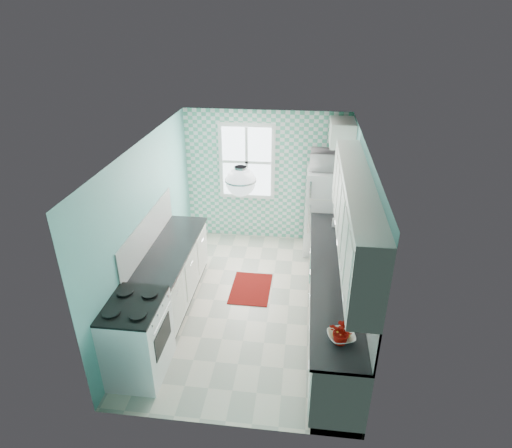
# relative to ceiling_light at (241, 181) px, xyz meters

# --- Properties ---
(floor) EXTENTS (3.00, 4.40, 0.02)m
(floor) POSITION_rel_ceiling_light_xyz_m (0.00, 0.80, -2.33)
(floor) COLOR beige
(floor) RESTS_ON ground
(ceiling) EXTENTS (3.00, 4.40, 0.02)m
(ceiling) POSITION_rel_ceiling_light_xyz_m (0.00, 0.80, 0.19)
(ceiling) COLOR white
(ceiling) RESTS_ON wall_back
(wall_back) EXTENTS (3.00, 0.02, 2.50)m
(wall_back) POSITION_rel_ceiling_light_xyz_m (0.00, 3.01, -1.07)
(wall_back) COLOR #64B3AE
(wall_back) RESTS_ON floor
(wall_front) EXTENTS (3.00, 0.02, 2.50)m
(wall_front) POSITION_rel_ceiling_light_xyz_m (0.00, -1.41, -1.07)
(wall_front) COLOR #64B3AE
(wall_front) RESTS_ON floor
(wall_left) EXTENTS (0.02, 4.40, 2.50)m
(wall_left) POSITION_rel_ceiling_light_xyz_m (-1.51, 0.80, -1.07)
(wall_left) COLOR #64B3AE
(wall_left) RESTS_ON floor
(wall_right) EXTENTS (0.02, 4.40, 2.50)m
(wall_right) POSITION_rel_ceiling_light_xyz_m (1.51, 0.80, -1.07)
(wall_right) COLOR #64B3AE
(wall_right) RESTS_ON floor
(accent_wall) EXTENTS (3.00, 0.01, 2.50)m
(accent_wall) POSITION_rel_ceiling_light_xyz_m (0.00, 2.99, -1.07)
(accent_wall) COLOR #55B795
(accent_wall) RESTS_ON wall_back
(window) EXTENTS (1.04, 0.05, 1.44)m
(window) POSITION_rel_ceiling_light_xyz_m (-0.35, 2.96, -0.77)
(window) COLOR white
(window) RESTS_ON wall_back
(backsplash_right) EXTENTS (0.02, 3.60, 0.51)m
(backsplash_right) POSITION_rel_ceiling_light_xyz_m (1.49, 0.40, -1.13)
(backsplash_right) COLOR white
(backsplash_right) RESTS_ON wall_right
(backsplash_left) EXTENTS (0.02, 2.15, 0.51)m
(backsplash_left) POSITION_rel_ceiling_light_xyz_m (-1.49, 0.73, -1.13)
(backsplash_left) COLOR white
(backsplash_left) RESTS_ON wall_left
(upper_cabinets_right) EXTENTS (0.33, 3.20, 0.90)m
(upper_cabinets_right) POSITION_rel_ceiling_light_xyz_m (1.33, 0.20, -0.42)
(upper_cabinets_right) COLOR white
(upper_cabinets_right) RESTS_ON wall_right
(upper_cabinet_fridge) EXTENTS (0.40, 0.74, 0.40)m
(upper_cabinet_fridge) POSITION_rel_ceiling_light_xyz_m (1.30, 2.63, -0.07)
(upper_cabinet_fridge) COLOR white
(upper_cabinet_fridge) RESTS_ON wall_right
(ceiling_light) EXTENTS (0.34, 0.34, 0.35)m
(ceiling_light) POSITION_rel_ceiling_light_xyz_m (0.00, 0.00, 0.00)
(ceiling_light) COLOR silver
(ceiling_light) RESTS_ON ceiling
(base_cabinets_right) EXTENTS (0.60, 3.60, 0.90)m
(base_cabinets_right) POSITION_rel_ceiling_light_xyz_m (1.20, 0.40, -1.87)
(base_cabinets_right) COLOR white
(base_cabinets_right) RESTS_ON floor
(countertop_right) EXTENTS (0.63, 3.60, 0.04)m
(countertop_right) POSITION_rel_ceiling_light_xyz_m (1.19, 0.40, -1.40)
(countertop_right) COLOR black
(countertop_right) RESTS_ON base_cabinets_right
(base_cabinets_left) EXTENTS (0.60, 2.15, 0.90)m
(base_cabinets_left) POSITION_rel_ceiling_light_xyz_m (-1.20, 0.73, -1.87)
(base_cabinets_left) COLOR white
(base_cabinets_left) RESTS_ON floor
(countertop_left) EXTENTS (0.63, 2.15, 0.04)m
(countertop_left) POSITION_rel_ceiling_light_xyz_m (-1.19, 0.73, -1.40)
(countertop_left) COLOR black
(countertop_left) RESTS_ON base_cabinets_left
(fridge) EXTENTS (0.69, 0.69, 1.59)m
(fridge) POSITION_rel_ceiling_light_xyz_m (1.11, 2.57, -1.53)
(fridge) COLOR silver
(fridge) RESTS_ON floor
(stove) EXTENTS (0.67, 0.84, 1.01)m
(stove) POSITION_rel_ceiling_light_xyz_m (-1.20, -0.72, -1.80)
(stove) COLOR silver
(stove) RESTS_ON floor
(sink) EXTENTS (0.57, 0.48, 0.53)m
(sink) POSITION_rel_ceiling_light_xyz_m (1.20, 1.23, -1.39)
(sink) COLOR silver
(sink) RESTS_ON countertop_right
(rug) EXTENTS (0.64, 0.90, 0.01)m
(rug) POSITION_rel_ceiling_light_xyz_m (-0.05, 1.16, -2.32)
(rug) COLOR maroon
(rug) RESTS_ON floor
(dish_towel) EXTENTS (0.10, 0.25, 0.39)m
(dish_towel) POSITION_rel_ceiling_light_xyz_m (0.89, 1.14, -1.84)
(dish_towel) COLOR #57B99C
(dish_towel) RESTS_ON base_cabinets_right
(fruit_bowl) EXTENTS (0.36, 0.36, 0.07)m
(fruit_bowl) POSITION_rel_ceiling_light_xyz_m (1.20, -0.93, -1.35)
(fruit_bowl) COLOR silver
(fruit_bowl) RESTS_ON countertop_right
(potted_plant) EXTENTS (0.32, 0.30, 0.29)m
(potted_plant) POSITION_rel_ceiling_light_xyz_m (1.20, -0.98, -1.24)
(potted_plant) COLOR #B60613
(potted_plant) RESTS_ON countertop_right
(soap_bottle) EXTENTS (0.09, 0.09, 0.19)m
(soap_bottle) POSITION_rel_ceiling_light_xyz_m (1.25, 1.74, -1.29)
(soap_bottle) COLOR #85AAB2
(soap_bottle) RESTS_ON countertop_right
(microwave) EXTENTS (0.63, 0.44, 0.34)m
(microwave) POSITION_rel_ceiling_light_xyz_m (1.11, 2.58, -0.56)
(microwave) COLOR silver
(microwave) RESTS_ON fridge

